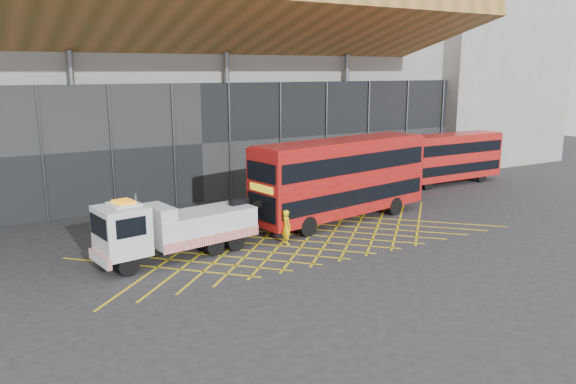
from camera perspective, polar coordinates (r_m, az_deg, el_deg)
ground_plane at (r=28.30m, az=-3.75°, el=-5.97°), size 120.00×120.00×0.00m
road_markings at (r=29.79m, az=1.79°, el=-5.00°), size 23.16×7.16×0.01m
construction_building at (r=44.69m, az=-12.45°, el=12.18°), size 55.00×23.97×18.00m
east_building at (r=59.46m, az=17.88°, el=12.84°), size 15.00×12.00×20.00m
recovery_truck at (r=27.31m, az=-11.58°, el=-3.61°), size 9.33×3.34×3.23m
bus_towed at (r=33.41m, az=5.46°, el=1.62°), size 12.22×4.72×4.86m
bus_second at (r=46.07m, az=15.99°, el=3.49°), size 9.68×2.34×3.92m
worker at (r=29.06m, az=-0.15°, el=-3.58°), size 0.45×0.68×1.82m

